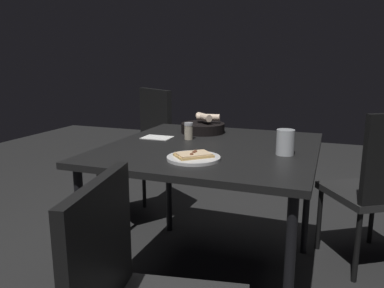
{
  "coord_description": "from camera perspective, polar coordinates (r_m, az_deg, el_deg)",
  "views": [
    {
      "loc": [
        0.56,
        -1.8,
        1.18
      ],
      "look_at": [
        -0.09,
        -0.03,
        0.76
      ],
      "focal_mm": 35.26,
      "sensor_mm": 36.0,
      "label": 1
    }
  ],
  "objects": [
    {
      "name": "chair_spare",
      "position": [
        2.35,
        26.69,
        -5.25
      ],
      "size": [
        0.61,
        0.61,
        0.92
      ],
      "color": "#242424",
      "rests_on": "ground"
    },
    {
      "name": "pepper_shaker",
      "position": [
        2.07,
        -0.51,
        1.83
      ],
      "size": [
        0.05,
        0.05,
        0.09
      ],
      "color": "#BFB299",
      "rests_on": "dining_table"
    },
    {
      "name": "pizza_plate",
      "position": [
        1.65,
        0.24,
        -2.01
      ],
      "size": [
        0.24,
        0.24,
        0.04
      ],
      "color": "silver",
      "rests_on": "dining_table"
    },
    {
      "name": "ground",
      "position": [
        2.22,
        2.74,
        -19.67
      ],
      "size": [
        8.0,
        8.0,
        0.0
      ],
      "primitive_type": "plane",
      "color": "#242424"
    },
    {
      "name": "beer_glass",
      "position": [
        1.78,
        13.91,
        0.04
      ],
      "size": [
        0.08,
        0.08,
        0.12
      ],
      "color": "silver",
      "rests_on": "dining_table"
    },
    {
      "name": "napkin",
      "position": [
        2.13,
        -5.27,
        0.98
      ],
      "size": [
        0.16,
        0.12,
        0.0
      ],
      "color": "white",
      "rests_on": "dining_table"
    },
    {
      "name": "dining_table",
      "position": [
        1.94,
        2.95,
        -1.98
      ],
      "size": [
        1.04,
        1.1,
        0.76
      ],
      "color": "black",
      "rests_on": "ground"
    },
    {
      "name": "bread_basket",
      "position": [
        2.27,
        1.73,
        2.6
      ],
      "size": [
        0.26,
        0.26,
        0.12
      ],
      "color": "black",
      "rests_on": "dining_table"
    },
    {
      "name": "chair_near",
      "position": [
        2.81,
        -7.47,
        -0.57
      ],
      "size": [
        0.61,
        0.61,
        0.98
      ],
      "color": "black",
      "rests_on": "ground"
    }
  ]
}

